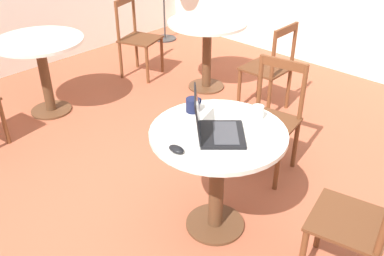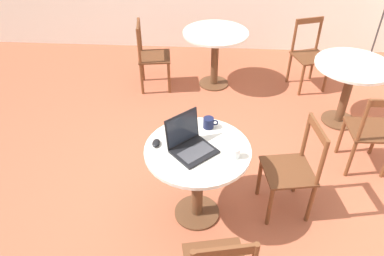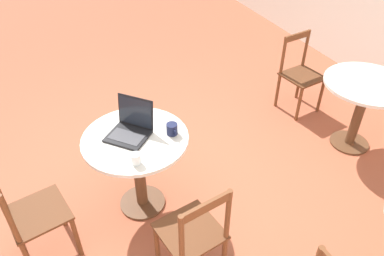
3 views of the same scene
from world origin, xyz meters
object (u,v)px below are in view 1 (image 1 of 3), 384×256
Objects in this scene: cafe_table_mid at (207,37)px; chair_near_front at (358,223)px; cafe_table_near at (218,155)px; chair_near_right at (271,120)px; chair_mid_back at (137,38)px; mug at (193,105)px; chair_mid_front at (270,69)px; mouse at (176,149)px; drinking_glass at (258,112)px; laptop at (214,127)px; cafe_table_far at (41,57)px.

chair_near_front reaches higher than cafe_table_mid.
chair_near_right is (0.79, 0.13, -0.14)m from cafe_table_near.
chair_mid_back is (1.32, 2.31, -0.14)m from cafe_table_near.
chair_near_right is 1.00× the size of chair_near_front.
cafe_table_mid is 1.96m from mug.
mug is (-1.53, -0.43, 0.35)m from chair_mid_front.
cafe_table_mid is at bearing 37.39° from mouse.
chair_mid_front is 8.88× the size of mouse.
chair_mid_front is 2.07m from mouse.
cafe_table_near is 2.67m from chair_mid_back.
chair_near_front is (-0.62, -0.98, 0.00)m from chair_near_right.
laptop is at bearing 169.36° from drinking_glass.
cafe_table_far is at bearing 152.75° from cafe_table_mid.
chair_mid_back is at bearing 66.54° from drinking_glass.
chair_near_front is at bearing -74.71° from laptop.
chair_mid_back is (0.53, 2.18, 0.00)m from chair_near_right.
chair_near_front is 7.10× the size of mug.
cafe_table_mid is at bearing -27.25° from cafe_table_far.
mug is (-1.24, -2.04, 0.35)m from chair_mid_back.
chair_mid_back is at bearing 60.28° from cafe_table_near.
cafe_table_near is 1.00× the size of cafe_table_mid.
cafe_table_mid is at bearing 38.70° from mug.
mug is (-0.72, 0.14, 0.35)m from chair_near_right.
chair_near_front is (-1.43, -2.34, -0.14)m from cafe_table_mid.
mouse is at bearing -125.74° from chair_mid_back.
drinking_glass is (-1.33, -0.78, 0.35)m from chair_mid_front.
cafe_table_far is at bearing 91.13° from chair_near_front.
chair_mid_back is at bearing 70.00° from chair_near_front.
cafe_table_mid is at bearing 58.67° from chair_near_front.
chair_near_front is 2.11m from chair_mid_front.
chair_mid_back is (-0.29, 1.61, 0.00)m from chair_mid_front.
chair_mid_front is at bearing -89.00° from cafe_table_mid.
mug is at bearing -164.51° from chair_mid_front.
drinking_glass is (0.17, -2.34, 0.21)m from cafe_table_far.
drinking_glass is (0.34, -0.06, -0.01)m from laptop.
laptop reaches higher than chair_near_right.
mug is (0.08, 0.28, 0.21)m from cafe_table_near.
drinking_glass is at bearing -149.54° from chair_mid_front.
chair_near_front is at bearing -121.33° from cafe_table_mid.
chair_near_right is 1.00× the size of chair_mid_back.
cafe_table_far is (0.11, 2.26, 0.00)m from cafe_table_near.
chair_mid_front reaches higher than cafe_table_near.
laptop is 3.35× the size of mug.
chair_near_right and chair_mid_back have the same top height.
mug is 1.47× the size of drinking_glass.
cafe_table_mid is 0.93× the size of chair_near_front.
cafe_table_far is 3.11m from chair_near_front.
drinking_glass reaches higher than mouse.
chair_near_front is at bearing -132.91° from chair_mid_front.
laptop reaches higher than cafe_table_far.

